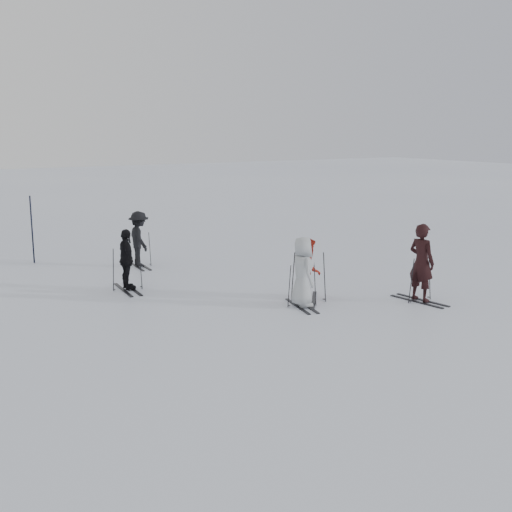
% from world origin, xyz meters
% --- Properties ---
extents(ground, '(120.00, 120.00, 0.00)m').
position_xyz_m(ground, '(0.00, 0.00, 0.00)').
color(ground, silver).
rests_on(ground, ground).
extents(skier_near_dark, '(0.57, 0.79, 2.00)m').
position_xyz_m(skier_near_dark, '(3.13, -2.01, 1.00)').
color(skier_near_dark, black).
rests_on(skier_near_dark, ground).
extents(skier_red, '(0.96, 0.99, 1.61)m').
position_xyz_m(skier_red, '(0.70, -0.47, 0.80)').
color(skier_red, maroon).
rests_on(skier_red, ground).
extents(skier_grey, '(0.72, 0.95, 1.74)m').
position_xyz_m(skier_grey, '(0.24, -0.84, 0.87)').
color(skier_grey, '#A7ADB0').
rests_on(skier_grey, ground).
extents(skier_uphill_left, '(0.47, 1.00, 1.67)m').
position_xyz_m(skier_uphill_left, '(-2.93, 3.01, 0.83)').
color(skier_uphill_left, black).
rests_on(skier_uphill_left, ground).
extents(skier_uphill_far, '(0.73, 1.18, 1.76)m').
position_xyz_m(skier_uphill_far, '(-1.53, 5.73, 0.88)').
color(skier_uphill_far, black).
rests_on(skier_uphill_far, ground).
extents(skis_near_dark, '(1.79, 1.11, 1.23)m').
position_xyz_m(skis_near_dark, '(3.13, -2.01, 0.61)').
color(skis_near_dark, black).
rests_on(skis_near_dark, ground).
extents(skis_red, '(2.02, 1.87, 1.32)m').
position_xyz_m(skis_red, '(0.70, -0.47, 0.66)').
color(skis_red, black).
rests_on(skis_red, ground).
extents(skis_grey, '(1.69, 1.13, 1.13)m').
position_xyz_m(skis_grey, '(0.24, -0.84, 0.56)').
color(skis_grey, black).
rests_on(skis_grey, ground).
extents(skis_uphill_left, '(1.77, 1.02, 1.25)m').
position_xyz_m(skis_uphill_left, '(-2.93, 3.01, 0.62)').
color(skis_uphill_left, black).
rests_on(skis_uphill_left, ground).
extents(skis_uphill_far, '(1.60, 0.92, 1.12)m').
position_xyz_m(skis_uphill_far, '(-1.53, 5.73, 0.56)').
color(skis_uphill_far, black).
rests_on(skis_uphill_far, ground).
extents(piste_marker, '(0.06, 0.06, 2.23)m').
position_xyz_m(piste_marker, '(-4.34, 8.08, 1.12)').
color(piste_marker, black).
rests_on(piste_marker, ground).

